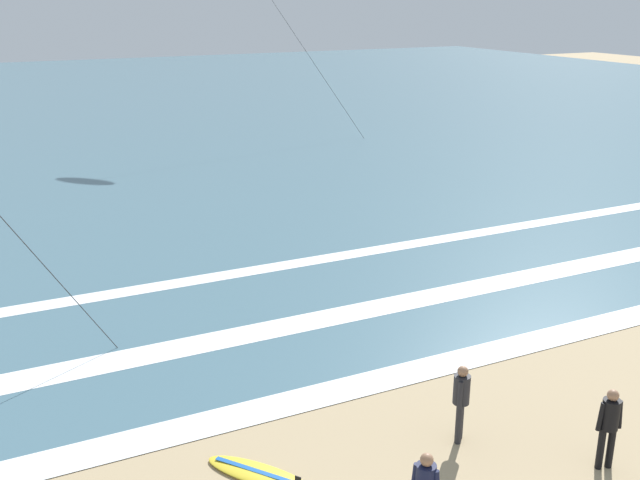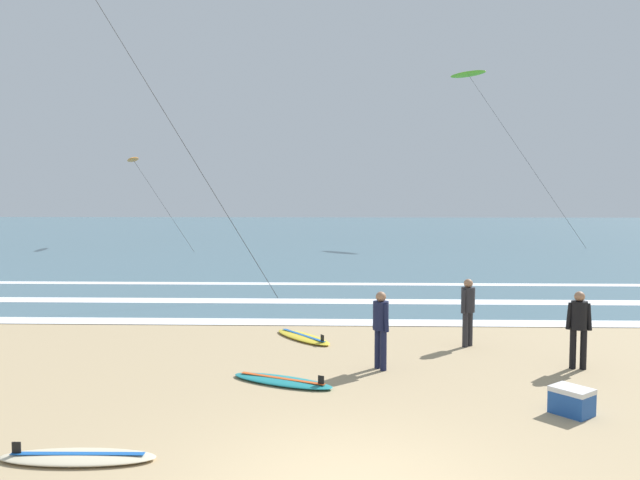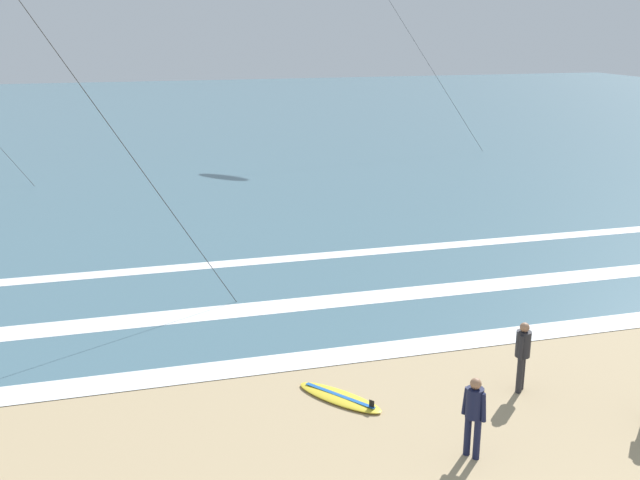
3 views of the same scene
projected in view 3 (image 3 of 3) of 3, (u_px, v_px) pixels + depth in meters
ocean_surface at (185, 122)px, 58.97m from camera, size 140.00×90.00×0.01m
wave_foam_shoreline at (309, 359)px, 17.44m from camera, size 36.61×0.93×0.01m
wave_foam_mid_break at (302, 304)px, 20.87m from camera, size 44.29×1.01×0.01m
wave_foam_outer_break at (329, 255)px, 25.25m from camera, size 51.52×0.71×0.01m
surfer_foreground_main at (523, 350)px, 15.73m from camera, size 0.42×0.43×1.60m
surfer_left_far at (474, 410)px, 13.30m from camera, size 0.35×0.48×1.60m
surfboard_near_water at (340, 397)px, 15.61m from camera, size 1.75×2.04×0.25m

